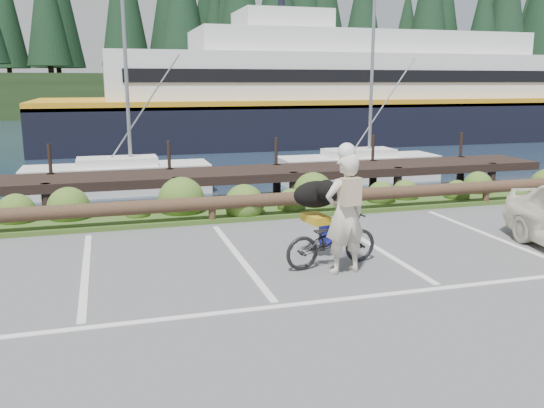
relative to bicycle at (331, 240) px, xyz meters
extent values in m
plane|color=#535355|center=(-1.39, -1.10, -0.45)|extent=(72.00, 72.00, 0.00)
plane|color=#18273A|center=(-1.39, 46.90, -1.65)|extent=(160.00, 160.00, 0.00)
cube|color=#3D5B21|center=(-1.39, 4.20, -0.40)|extent=(34.00, 1.60, 0.10)
imported|color=black|center=(0.00, 0.00, 0.00)|extent=(1.78, 0.85, 0.90)
imported|color=beige|center=(0.06, -0.39, 0.53)|extent=(0.78, 0.57, 1.96)
ellipsoid|color=black|center=(-0.08, 0.54, 0.69)|extent=(0.52, 0.88, 0.48)
camera|label=1|loc=(-3.56, -8.67, 2.61)|focal=38.00mm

